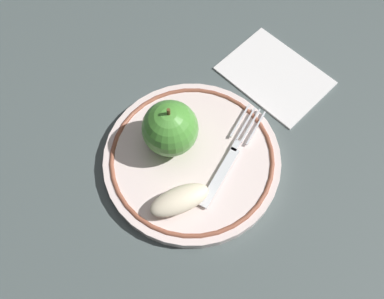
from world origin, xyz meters
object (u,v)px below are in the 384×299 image
(apple_red_whole, at_px, (170,128))
(fork, at_px, (228,158))
(apple_slice_front, at_px, (179,200))
(napkin_folded, at_px, (275,75))
(plate, at_px, (192,159))

(apple_red_whole, relative_size, fork, 0.54)
(apple_slice_front, height_order, fork, apple_slice_front)
(apple_slice_front, relative_size, fork, 0.51)
(apple_red_whole, distance_m, fork, 0.09)
(apple_slice_front, height_order, napkin_folded, apple_slice_front)
(apple_red_whole, bearing_deg, napkin_folded, 100.00)
(plate, relative_size, napkin_folded, 1.58)
(fork, bearing_deg, apple_red_whole, 100.63)
(fork, distance_m, napkin_folded, 0.16)
(plate, bearing_deg, apple_slice_front, -41.64)
(napkin_folded, bearing_deg, plate, -69.55)
(apple_red_whole, relative_size, napkin_folded, 0.55)
(plate, distance_m, apple_red_whole, 0.06)
(apple_slice_front, distance_m, napkin_folded, 0.25)
(apple_red_whole, bearing_deg, apple_slice_front, -20.27)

